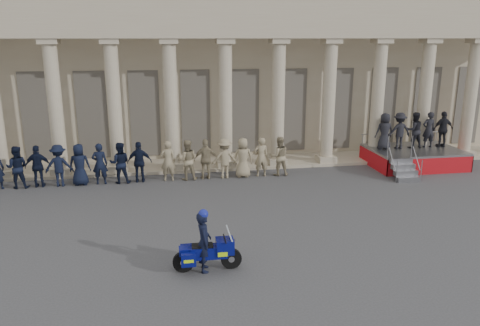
% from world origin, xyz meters
% --- Properties ---
extents(ground, '(90.00, 90.00, 0.00)m').
position_xyz_m(ground, '(0.00, 0.00, 0.00)').
color(ground, '#3A3A3C').
rests_on(ground, ground).
extents(building, '(40.00, 12.50, 9.00)m').
position_xyz_m(building, '(-0.00, 14.74, 4.52)').
color(building, tan).
rests_on(building, ground).
extents(officer_rank, '(19.57, 0.70, 1.86)m').
position_xyz_m(officer_rank, '(-5.91, 6.47, 0.93)').
color(officer_rank, black).
rests_on(officer_rank, ground).
extents(reviewing_stand, '(4.44, 4.21, 2.72)m').
position_xyz_m(reviewing_stand, '(10.59, 6.98, 1.49)').
color(reviewing_stand, gray).
rests_on(reviewing_stand, ground).
extents(motorcycle, '(1.94, 0.79, 1.24)m').
position_xyz_m(motorcycle, '(-0.65, -2.31, 0.54)').
color(motorcycle, black).
rests_on(motorcycle, ground).
extents(rider, '(0.42, 0.64, 1.82)m').
position_xyz_m(rider, '(-0.76, -2.31, 0.90)').
color(rider, black).
rests_on(rider, ground).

